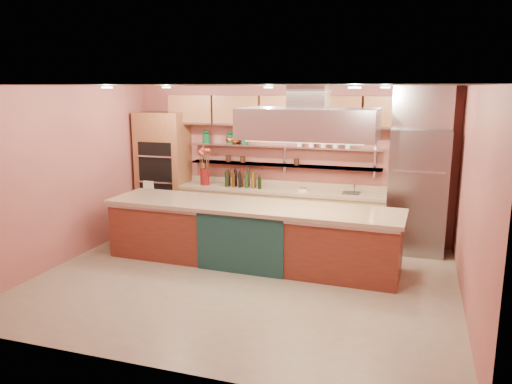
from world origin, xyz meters
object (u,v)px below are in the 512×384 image
(kitchen_scale, at_px, (303,189))
(copper_kettle, at_px, (235,140))
(green_canister, at_px, (244,140))
(flower_vase, at_px, (205,177))
(refrigerator, at_px, (417,192))
(island, at_px, (251,234))

(kitchen_scale, height_order, copper_kettle, copper_kettle)
(kitchen_scale, distance_m, green_canister, 1.47)
(flower_vase, xyz_separation_m, copper_kettle, (0.55, 0.22, 0.70))
(refrigerator, relative_size, green_canister, 13.25)
(green_canister, bearing_deg, flower_vase, -163.34)
(flower_vase, bearing_deg, copper_kettle, 21.84)
(island, height_order, copper_kettle, copper_kettle)
(copper_kettle, height_order, green_canister, green_canister)
(flower_vase, xyz_separation_m, green_canister, (0.74, 0.22, 0.71))
(refrigerator, distance_m, copper_kettle, 3.44)
(copper_kettle, bearing_deg, island, -62.34)
(flower_vase, relative_size, green_canister, 1.95)
(refrigerator, distance_m, island, 2.92)
(copper_kettle, bearing_deg, flower_vase, -158.16)
(refrigerator, distance_m, flower_vase, 3.90)
(refrigerator, relative_size, copper_kettle, 11.42)
(island, bearing_deg, refrigerator, 31.46)
(kitchen_scale, distance_m, copper_kettle, 1.63)
(flower_vase, distance_m, copper_kettle, 0.92)
(island, relative_size, copper_kettle, 25.16)
(flower_vase, height_order, green_canister, green_canister)
(refrigerator, xyz_separation_m, kitchen_scale, (-1.96, 0.01, -0.08))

